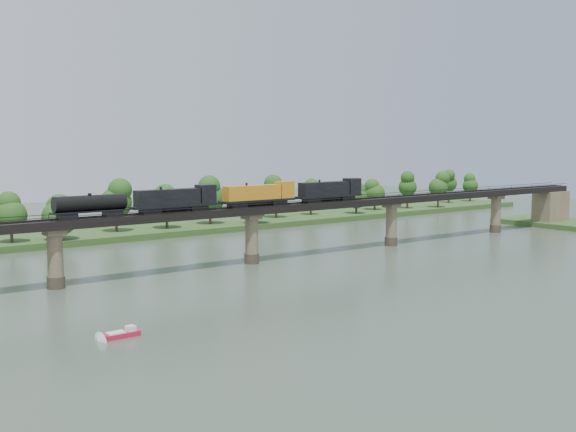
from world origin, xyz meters
TOP-DOWN VIEW (x-y plane):
  - ground at (0.00, 0.00)m, footprint 400.00×400.00m
  - far_bank at (0.00, 85.00)m, footprint 300.00×24.00m
  - bridge at (0.00, 30.00)m, footprint 236.00×30.00m
  - bridge_superstructure at (0.00, 30.00)m, footprint 220.00×4.90m
  - far_treeline at (-8.21, 80.52)m, footprint 289.06×17.54m
  - freight_train at (-4.62, 30.00)m, footprint 69.54×2.71m
  - motorboat at (-44.35, -4.77)m, footprint 4.64×1.77m

SIDE VIEW (x-z plane):
  - ground at x=0.00m, z-range 0.00..0.00m
  - motorboat at x=-44.35m, z-range -0.20..1.09m
  - far_bank at x=0.00m, z-range 0.00..1.60m
  - bridge at x=0.00m, z-range -0.29..11.21m
  - far_treeline at x=-8.21m, z-range 2.03..15.63m
  - bridge_superstructure at x=0.00m, z-range 11.42..12.17m
  - freight_train at x=-4.62m, z-range 11.39..16.18m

